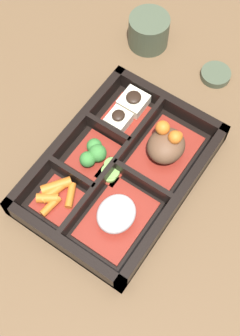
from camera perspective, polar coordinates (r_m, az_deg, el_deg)
The scene contains 11 objects.
ground_plane at distance 0.74m, azimuth -0.00°, elevation -0.86°, with size 3.00×3.00×0.00m, color brown.
bento_base at distance 0.73m, azimuth -0.00°, elevation -0.69°, with size 0.30×0.21×0.01m.
bento_rim at distance 0.72m, azimuth -0.21°, elevation -0.07°, with size 0.30×0.21×0.04m.
bowl_stew at distance 0.73m, azimuth 5.66°, elevation 2.71°, with size 0.12×0.08×0.06m.
bowl_rice at distance 0.68m, azimuth -0.45°, elevation -5.79°, with size 0.12×0.08×0.04m.
bowl_tofu at distance 0.77m, azimuth 0.81°, elevation 7.00°, with size 0.08×0.06×0.03m.
bowl_greens at distance 0.73m, azimuth -3.34°, elevation 1.62°, with size 0.08×0.06×0.03m.
bowl_carrots at distance 0.71m, azimuth -7.81°, elevation -3.37°, with size 0.07×0.06×0.02m.
bowl_pickles at distance 0.72m, azimuth -1.17°, elevation -0.43°, with size 0.04×0.03×0.01m.
tea_cup at distance 0.87m, azimuth 3.53°, elevation 16.40°, with size 0.07×0.07×0.06m.
sauce_dish at distance 0.85m, azimuth 11.58°, elevation 11.11°, with size 0.05×0.05×0.01m.
Camera 1 is at (0.26, 0.18, 0.67)m, focal length 50.00 mm.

